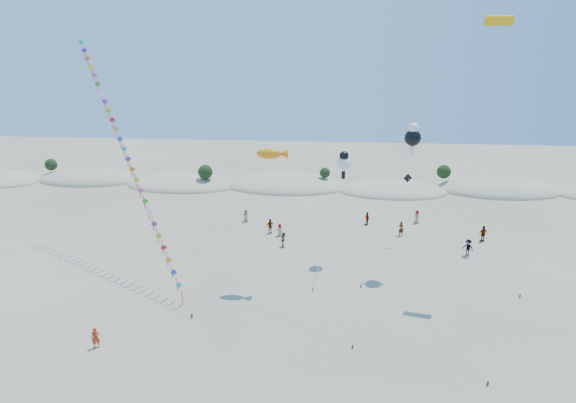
{
  "coord_description": "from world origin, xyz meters",
  "views": [
    {
      "loc": [
        6.39,
        -25.47,
        21.38
      ],
      "look_at": [
        3.04,
        14.0,
        8.06
      ],
      "focal_mm": 30.0,
      "sensor_mm": 36.0,
      "label": 1
    }
  ],
  "objects_px": {
    "parafoil_kite": "(499,28)",
    "flyer_foreground": "(96,338)",
    "fish_kite": "(273,154)",
    "kite_train": "(125,151)"
  },
  "relations": [
    {
      "from": "kite_train",
      "to": "fish_kite",
      "type": "bearing_deg",
      "value": -12.23
    },
    {
      "from": "fish_kite",
      "to": "flyer_foreground",
      "type": "distance_m",
      "value": 19.96
    },
    {
      "from": "kite_train",
      "to": "parafoil_kite",
      "type": "xyz_separation_m",
      "value": [
        32.49,
        -1.74,
        10.96
      ]
    },
    {
      "from": "flyer_foreground",
      "to": "fish_kite",
      "type": "bearing_deg",
      "value": 16.84
    },
    {
      "from": "kite_train",
      "to": "flyer_foreground",
      "type": "distance_m",
      "value": 18.29
    },
    {
      "from": "parafoil_kite",
      "to": "flyer_foreground",
      "type": "bearing_deg",
      "value": -156.44
    },
    {
      "from": "kite_train",
      "to": "fish_kite",
      "type": "xyz_separation_m",
      "value": [
        14.55,
        -3.15,
        0.74
      ]
    },
    {
      "from": "fish_kite",
      "to": "kite_train",
      "type": "bearing_deg",
      "value": 167.77
    },
    {
      "from": "parafoil_kite",
      "to": "flyer_foreground",
      "type": "relative_size",
      "value": 14.55
    },
    {
      "from": "parafoil_kite",
      "to": "flyer_foreground",
      "type": "distance_m",
      "value": 38.89
    }
  ]
}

